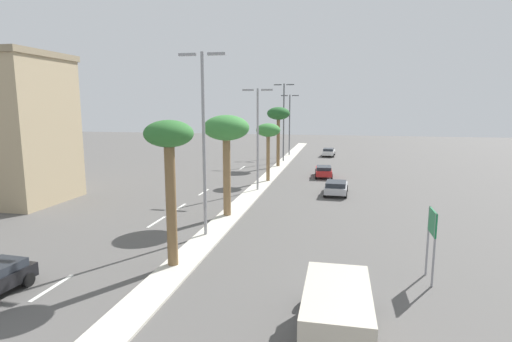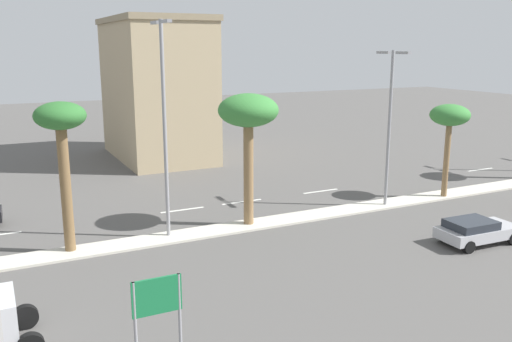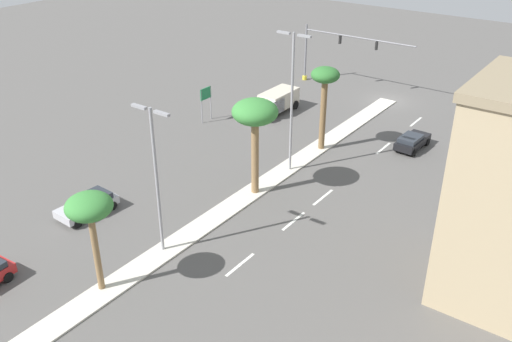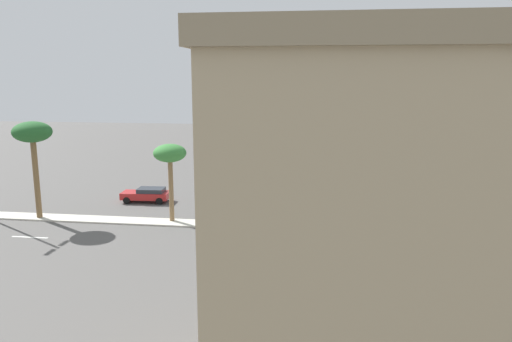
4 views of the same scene
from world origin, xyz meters
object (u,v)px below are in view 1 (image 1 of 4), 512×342
(palm_tree_center, at_px, (268,132))
(sedan_silver_far, at_px, (336,187))
(street_lamp_far, at_px, (284,117))
(street_lamp_near, at_px, (258,131))
(directional_road_sign, at_px, (432,230))
(sedan_white_leading, at_px, (329,152))
(street_lamp_left, at_px, (290,120))
(sedan_red_near, at_px, (324,171))
(box_truck, at_px, (337,308))
(palm_tree_right, at_px, (169,147))
(palm_tree_leading, at_px, (226,132))
(palm_tree_inboard, at_px, (278,116))
(street_lamp_rear, at_px, (204,132))

(palm_tree_center, xyz_separation_m, sedan_silver_far, (7.32, -5.07, -4.70))
(street_lamp_far, height_order, sedan_silver_far, street_lamp_far)
(sedan_silver_far, bearing_deg, street_lamp_near, 178.46)
(directional_road_sign, distance_m, sedan_silver_far, 18.82)
(sedan_silver_far, relative_size, sedan_white_leading, 0.98)
(street_lamp_left, xyz_separation_m, sedan_red_near, (6.42, -19.35, -5.17))
(street_lamp_near, relative_size, box_truck, 1.69)
(palm_tree_center, bearing_deg, box_truck, -75.45)
(palm_tree_right, distance_m, box_truck, 10.88)
(street_lamp_far, relative_size, street_lamp_left, 1.14)
(palm_tree_leading, bearing_deg, street_lamp_far, 90.05)
(street_lamp_near, xyz_separation_m, sedan_white_leading, (6.00, 29.18, -5.06))
(palm_tree_center, bearing_deg, palm_tree_inboard, 92.99)
(sedan_silver_far, bearing_deg, box_truck, -89.40)
(box_truck, bearing_deg, palm_tree_right, 148.50)
(palm_tree_center, height_order, street_lamp_far, street_lamp_far)
(sedan_red_near, bearing_deg, sedan_silver_far, -80.75)
(street_lamp_rear, distance_m, sedan_white_leading, 44.29)
(palm_tree_right, xyz_separation_m, street_lamp_near, (0.51, 19.28, -0.38))
(sedan_red_near, bearing_deg, palm_tree_right, -102.88)
(directional_road_sign, xyz_separation_m, box_truck, (-4.24, -5.95, -1.24))
(palm_tree_right, relative_size, street_lamp_near, 0.76)
(directional_road_sign, height_order, street_lamp_near, street_lamp_near)
(street_lamp_far, bearing_deg, street_lamp_left, 90.27)
(palm_tree_leading, height_order, sedan_red_near, palm_tree_leading)
(sedan_white_leading, bearing_deg, palm_tree_center, -103.48)
(sedan_silver_far, height_order, sedan_white_leading, sedan_white_leading)
(palm_tree_leading, bearing_deg, directional_road_sign, -35.66)
(sedan_red_near, bearing_deg, palm_tree_inboard, 132.92)
(street_lamp_near, distance_m, box_truck, 25.95)
(sedan_white_leading, distance_m, box_truck, 53.56)
(sedan_white_leading, bearing_deg, street_lamp_rear, -98.47)
(street_lamp_rear, height_order, sedan_red_near, street_lamp_rear)
(street_lamp_far, bearing_deg, directional_road_sign, -72.58)
(directional_road_sign, relative_size, palm_tree_right, 0.46)
(sedan_red_near, bearing_deg, street_lamp_far, 117.98)
(palm_tree_right, xyz_separation_m, box_truck, (8.26, -5.06, -4.95))
(palm_tree_center, height_order, box_truck, palm_tree_center)
(street_lamp_rear, relative_size, box_truck, 1.96)
(street_lamp_near, bearing_deg, street_lamp_left, 90.89)
(palm_tree_center, distance_m, street_lamp_left, 23.61)
(street_lamp_left, distance_m, sedan_white_leading, 8.28)
(directional_road_sign, relative_size, palm_tree_leading, 0.46)
(directional_road_sign, height_order, sedan_white_leading, directional_road_sign)
(palm_tree_center, relative_size, palm_tree_inboard, 0.79)
(palm_tree_inboard, bearing_deg, street_lamp_near, -88.51)
(sedan_red_near, bearing_deg, box_truck, -86.97)
(palm_tree_leading, height_order, street_lamp_near, street_lamp_near)
(palm_tree_center, xyz_separation_m, street_lamp_left, (-0.61, 23.59, 0.48))
(directional_road_sign, relative_size, palm_tree_inboard, 0.43)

